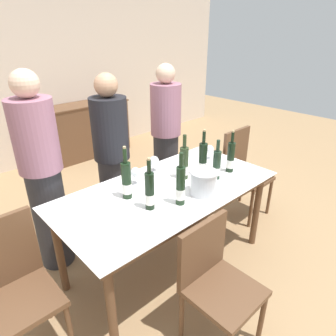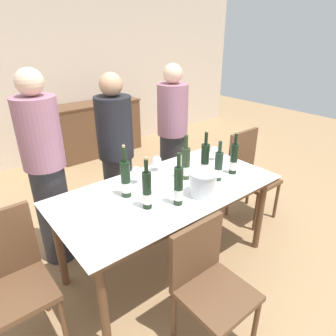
% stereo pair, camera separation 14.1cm
% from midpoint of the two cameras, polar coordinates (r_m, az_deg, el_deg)
% --- Properties ---
extents(ground_plane, '(12.00, 12.00, 0.00)m').
position_cam_midpoint_polar(ground_plane, '(2.83, 1.50, -17.67)').
color(ground_plane, '#A37F56').
extents(back_wall, '(8.00, 0.10, 2.80)m').
position_cam_midpoint_polar(back_wall, '(4.85, -23.68, 16.96)').
color(back_wall, beige).
rests_on(back_wall, ground_plane).
extents(sideboard_cabinet, '(1.39, 0.46, 0.86)m').
position_cam_midpoint_polar(sideboard_cabinet, '(5.07, -12.29, 7.38)').
color(sideboard_cabinet, brown).
rests_on(sideboard_cabinet, ground_plane).
extents(dining_table, '(1.79, 0.90, 0.77)m').
position_cam_midpoint_polar(dining_table, '(2.41, 1.68, -5.49)').
color(dining_table, brown).
rests_on(dining_table, ground_plane).
extents(ice_bucket, '(0.21, 0.21, 0.19)m').
position_cam_midpoint_polar(ice_bucket, '(2.27, 8.44, -2.88)').
color(ice_bucket, silver).
rests_on(ice_bucket, dining_table).
extents(wine_bottle_0, '(0.07, 0.07, 0.41)m').
position_cam_midpoint_polar(wine_bottle_0, '(2.54, 8.63, 1.27)').
color(wine_bottle_0, black).
rests_on(wine_bottle_0, dining_table).
extents(wine_bottle_1, '(0.07, 0.07, 0.41)m').
position_cam_midpoint_polar(wine_bottle_1, '(2.22, -6.25, -2.23)').
color(wine_bottle_1, black).
rests_on(wine_bottle_1, dining_table).
extents(wine_bottle_2, '(0.07, 0.07, 0.39)m').
position_cam_midpoint_polar(wine_bottle_2, '(2.48, 5.01, 0.75)').
color(wine_bottle_2, '#28381E').
rests_on(wine_bottle_2, dining_table).
extents(wine_bottle_3, '(0.07, 0.07, 0.40)m').
position_cam_midpoint_polar(wine_bottle_3, '(2.11, 3.91, -3.59)').
color(wine_bottle_3, black).
rests_on(wine_bottle_3, dining_table).
extents(wine_bottle_4, '(0.07, 0.07, 0.39)m').
position_cam_midpoint_polar(wine_bottle_4, '(2.07, -2.07, -4.41)').
color(wine_bottle_4, black).
rests_on(wine_bottle_4, dining_table).
extents(wine_bottle_5, '(0.07, 0.07, 0.34)m').
position_cam_midpoint_polar(wine_bottle_5, '(2.50, 11.20, 0.21)').
color(wine_bottle_5, '#1E3323').
rests_on(wine_bottle_5, dining_table).
extents(wine_bottle_6, '(0.07, 0.07, 0.38)m').
position_cam_midpoint_polar(wine_bottle_6, '(2.65, 13.93, 1.58)').
color(wine_bottle_6, black).
rests_on(wine_bottle_6, dining_table).
extents(wine_glass_0, '(0.09, 0.09, 0.14)m').
position_cam_midpoint_polar(wine_glass_0, '(2.63, -0.66, 1.34)').
color(wine_glass_0, white).
rests_on(wine_glass_0, dining_table).
extents(wine_glass_1, '(0.08, 0.08, 0.15)m').
position_cam_midpoint_polar(wine_glass_1, '(2.42, -4.40, -0.74)').
color(wine_glass_1, white).
rests_on(wine_glass_1, dining_table).
extents(wine_glass_2, '(0.08, 0.08, 0.14)m').
position_cam_midpoint_polar(wine_glass_2, '(2.89, 10.16, 3.21)').
color(wine_glass_2, white).
rests_on(wine_glass_2, dining_table).
extents(chair_near_front, '(0.42, 0.42, 0.85)m').
position_cam_midpoint_polar(chair_near_front, '(2.02, 9.69, -20.22)').
color(chair_near_front, brown).
rests_on(chair_near_front, ground_plane).
extents(chair_right_end, '(0.42, 0.42, 0.95)m').
position_cam_midpoint_polar(chair_right_end, '(3.35, 16.27, -0.38)').
color(chair_right_end, brown).
rests_on(chair_right_end, ground_plane).
extents(chair_left_end, '(0.42, 0.42, 0.94)m').
position_cam_midpoint_polar(chair_left_end, '(2.16, -26.20, -17.83)').
color(chair_left_end, brown).
rests_on(chair_left_end, ground_plane).
extents(person_host, '(0.33, 0.33, 1.68)m').
position_cam_midpoint_polar(person_host, '(2.61, -20.65, -1.06)').
color(person_host, '#2D2D33').
rests_on(person_host, ground_plane).
extents(person_guest_left, '(0.33, 0.33, 1.59)m').
position_cam_midpoint_polar(person_guest_left, '(2.88, -8.36, 1.78)').
color(person_guest_left, '#2D2D33').
rests_on(person_guest_left, ground_plane).
extents(person_guest_right, '(0.33, 0.33, 1.60)m').
position_cam_midpoint_polar(person_guest_right, '(3.35, 2.05, 5.60)').
color(person_guest_right, '#2D2D33').
rests_on(person_guest_right, ground_plane).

